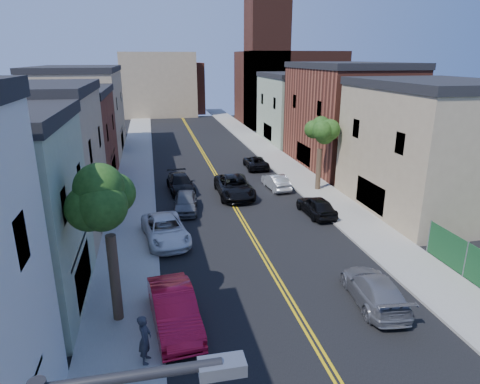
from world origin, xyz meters
TOP-DOWN VIEW (x-y plane):
  - sidewalk_left at (-7.90, 40.00)m, footprint 3.20×100.00m
  - sidewalk_right at (7.90, 40.00)m, footprint 3.20×100.00m
  - curb_left at (-6.15, 40.00)m, footprint 0.30×100.00m
  - curb_right at (6.15, 40.00)m, footprint 0.30×100.00m
  - bldg_left_tan_near at (-14.00, 25.00)m, footprint 9.00×10.00m
  - bldg_left_brick at (-14.00, 36.00)m, footprint 9.00×12.00m
  - bldg_left_tan_far at (-14.00, 50.00)m, footprint 9.00×16.00m
  - bldg_right_tan at (14.00, 24.00)m, footprint 9.00×12.00m
  - bldg_right_brick at (14.00, 38.00)m, footprint 9.00×14.00m
  - bldg_right_palegrn at (14.00, 52.00)m, footprint 9.00×12.00m
  - church at (16.33, 67.07)m, footprint 16.20×14.20m
  - backdrop_left at (-4.00, 82.00)m, footprint 14.00×8.00m
  - backdrop_center at (0.00, 86.00)m, footprint 10.00×8.00m
  - tree_left_mid at (-7.88, 14.01)m, footprint 5.20×5.20m
  - tree_right_far at (7.92, 30.01)m, footprint 4.40×4.40m
  - red_sedan at (-5.50, 13.10)m, footprint 2.28×5.22m
  - white_pickup at (-5.50, 22.11)m, footprint 3.20×5.70m
  - grey_car_left at (-3.80, 27.18)m, footprint 2.18×4.44m
  - black_car_left at (-3.80, 32.23)m, footprint 2.39×5.12m
  - grey_car_right at (3.80, 12.97)m, footprint 2.53×5.10m
  - black_car_right at (5.50, 24.37)m, footprint 1.98×4.35m
  - silver_car_right at (4.48, 31.17)m, footprint 1.70×4.14m
  - dark_car_right_far at (4.47, 38.51)m, footprint 2.31×4.68m
  - black_suv_lane at (0.50, 30.00)m, footprint 2.82×6.00m
  - pedestrian_left at (-6.70, 10.93)m, footprint 0.60×0.79m

SIDE VIEW (x-z plane):
  - sidewalk_left at x=-7.90m, z-range 0.00..0.15m
  - sidewalk_right at x=7.90m, z-range 0.00..0.15m
  - curb_left at x=-6.15m, z-range 0.00..0.15m
  - curb_right at x=6.15m, z-range 0.00..0.15m
  - dark_car_right_far at x=4.47m, z-range 0.00..1.28m
  - silver_car_right at x=4.48m, z-range 0.00..1.33m
  - grey_car_right at x=3.80m, z-range 0.00..1.42m
  - black_car_left at x=-3.80m, z-range 0.00..1.45m
  - black_car_right at x=5.50m, z-range 0.00..1.45m
  - grey_car_left at x=-3.80m, z-range 0.00..1.46m
  - white_pickup at x=-5.50m, z-range 0.00..1.51m
  - black_suv_lane at x=0.50m, z-range 0.00..1.66m
  - red_sedan at x=-5.50m, z-range 0.00..1.67m
  - pedestrian_left at x=-6.70m, z-range 0.15..2.11m
  - bldg_left_brick at x=-14.00m, z-range 0.00..8.00m
  - bldg_right_palegrn at x=14.00m, z-range 0.00..8.50m
  - bldg_left_tan_near at x=-14.00m, z-range 0.00..9.00m
  - bldg_right_tan at x=14.00m, z-range 0.00..9.00m
  - bldg_left_tan_far at x=-14.00m, z-range 0.00..9.50m
  - bldg_right_brick at x=14.00m, z-range 0.00..10.00m
  - backdrop_center at x=0.00m, z-range 0.00..10.00m
  - tree_right_far at x=7.92m, z-range 1.74..9.77m
  - backdrop_left at x=-4.00m, z-range 0.00..12.00m
  - tree_left_mid at x=-7.88m, z-range 1.94..11.23m
  - church at x=16.33m, z-range -4.06..18.54m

